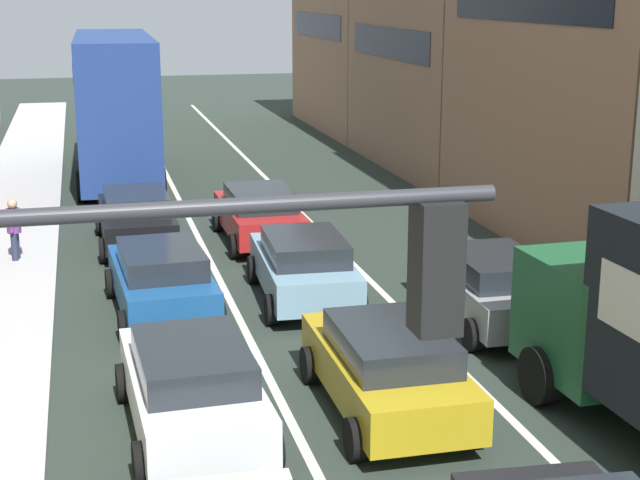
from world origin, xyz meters
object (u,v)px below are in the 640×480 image
object	(u,v)px
traffic_light_pole	(131,469)
sedan_left_lane_third	(161,278)
hatchback_centre_lane_third	(304,265)
sedan_right_lane_behind_truck	(491,285)
wagon_left_lane_second	(192,385)
bus_mid_queue_primary	(116,101)
sedan_centre_lane_second	(387,366)
pedestrian_near_kerb	(14,228)
coupe_centre_lane_fourth	(259,214)
sedan_left_lane_fourth	(137,217)

from	to	relation	value
traffic_light_pole	sedan_left_lane_third	bearing A→B (deg)	84.90
traffic_light_pole	hatchback_centre_lane_third	distance (m)	15.17
traffic_light_pole	sedan_right_lane_behind_truck	world-z (taller)	traffic_light_pole
wagon_left_lane_second	bus_mid_queue_primary	size ratio (longest dim) A/B	0.41
sedan_centre_lane_second	hatchback_centre_lane_third	bearing A→B (deg)	0.20
wagon_left_lane_second	pedestrian_near_kerb	distance (m)	10.85
sedan_right_lane_behind_truck	sedan_left_lane_third	bearing A→B (deg)	73.86
coupe_centre_lane_fourth	bus_mid_queue_primary	size ratio (longest dim) A/B	0.41
sedan_right_lane_behind_truck	bus_mid_queue_primary	world-z (taller)	bus_mid_queue_primary
wagon_left_lane_second	sedan_left_lane_fourth	xyz separation A→B (m)	(-0.13, 11.44, 0.00)
sedan_centre_lane_second	coupe_centre_lane_fourth	xyz separation A→B (m)	(-0.02, 11.08, 0.00)
sedan_left_lane_third	bus_mid_queue_primary	world-z (taller)	bus_mid_queue_primary
sedan_centre_lane_second	bus_mid_queue_primary	world-z (taller)	bus_mid_queue_primary
wagon_left_lane_second	pedestrian_near_kerb	xyz separation A→B (m)	(-3.14, 10.39, 0.15)
sedan_left_lane_third	traffic_light_pole	bearing A→B (deg)	172.04
traffic_light_pole	hatchback_centre_lane_third	bearing A→B (deg)	73.10
coupe_centre_lane_fourth	sedan_left_lane_fourth	world-z (taller)	same
sedan_left_lane_fourth	hatchback_centre_lane_third	bearing A→B (deg)	-150.13
hatchback_centre_lane_third	traffic_light_pole	bearing A→B (deg)	166.04
traffic_light_pole	sedan_left_lane_third	distance (m)	14.38
sedan_left_lane_fourth	bus_mid_queue_primary	distance (m)	9.33
wagon_left_lane_second	sedan_left_lane_fourth	distance (m)	11.44
sedan_left_lane_fourth	pedestrian_near_kerb	distance (m)	3.19
sedan_centre_lane_second	sedan_left_lane_third	world-z (taller)	same
coupe_centre_lane_fourth	sedan_right_lane_behind_truck	bearing A→B (deg)	-156.00
sedan_left_lane_fourth	sedan_right_lane_behind_truck	world-z (taller)	same
sedan_left_lane_fourth	sedan_left_lane_third	bearing A→B (deg)	-178.93
sedan_left_lane_third	wagon_left_lane_second	bearing A→B (deg)	176.83
traffic_light_pole	bus_mid_queue_primary	xyz separation A→B (m)	(1.03, 28.84, -0.99)
hatchback_centre_lane_third	wagon_left_lane_second	bearing A→B (deg)	155.32
wagon_left_lane_second	sedan_left_lane_fourth	size ratio (longest dim) A/B	1.01
coupe_centre_lane_fourth	sedan_centre_lane_second	bearing A→B (deg)	179.73
bus_mid_queue_primary	pedestrian_near_kerb	distance (m)	10.75
sedan_left_lane_third	sedan_centre_lane_second	bearing A→B (deg)	-154.66
sedan_centre_lane_second	sedan_left_lane_fourth	distance (m)	11.90
sedan_left_lane_third	coupe_centre_lane_fourth	size ratio (longest dim) A/B	1.02
traffic_light_pole	sedan_left_lane_third	world-z (taller)	traffic_light_pole
traffic_light_pole	sedan_left_lane_third	size ratio (longest dim) A/B	1.25
wagon_left_lane_second	hatchback_centre_lane_third	xyz separation A→B (m)	(3.10, 5.93, 0.00)
sedan_left_lane_fourth	sedan_right_lane_behind_truck	distance (m)	10.24
wagon_left_lane_second	sedan_left_lane_third	xyz separation A→B (m)	(0.03, 5.71, 0.00)
hatchback_centre_lane_third	pedestrian_near_kerb	world-z (taller)	pedestrian_near_kerb
traffic_light_pole	wagon_left_lane_second	bearing A→B (deg)	81.64
hatchback_centre_lane_third	sedan_right_lane_behind_truck	distance (m)	4.08
coupe_centre_lane_fourth	sedan_right_lane_behind_truck	world-z (taller)	same
coupe_centre_lane_fourth	sedan_right_lane_behind_truck	xyz separation A→B (m)	(3.38, -7.46, 0.00)
sedan_centre_lane_second	sedan_right_lane_behind_truck	size ratio (longest dim) A/B	0.99
traffic_light_pole	bus_mid_queue_primary	size ratio (longest dim) A/B	0.52
hatchback_centre_lane_third	sedan_left_lane_third	world-z (taller)	same
sedan_left_lane_third	sedan_right_lane_behind_truck	bearing A→B (deg)	-110.97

